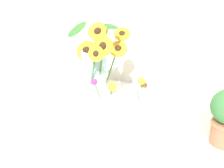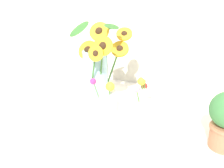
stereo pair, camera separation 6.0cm
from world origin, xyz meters
TOP-DOWN VIEW (x-y plane):
  - ground_plane at (0.00, 0.00)m, footprint 6.00×6.00m
  - serving_tray at (0.02, 0.08)m, footprint 0.47×0.47m
  - mason_jar_sunflowers at (-0.08, 0.13)m, footprint 0.25×0.26m
  - vase_small_center at (0.03, 0.01)m, footprint 0.10×0.10m
  - vase_bulb_right at (0.14, 0.12)m, footprint 0.07×0.07m

SIDE VIEW (x-z plane):
  - ground_plane at x=0.00m, z-range 0.00..0.00m
  - serving_tray at x=0.02m, z-range 0.00..0.02m
  - vase_bulb_right at x=0.14m, z-range 0.00..0.18m
  - vase_small_center at x=0.03m, z-range 0.01..0.19m
  - mason_jar_sunflowers at x=-0.08m, z-range -0.01..0.37m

